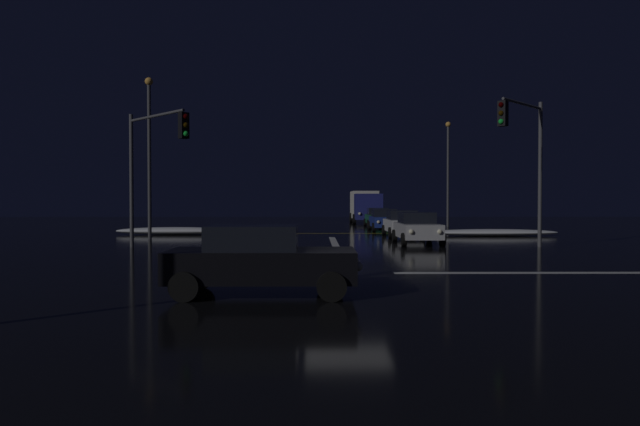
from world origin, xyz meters
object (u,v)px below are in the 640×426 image
at_px(sedan_blue, 384,220).
at_px(sedan_black_crossing, 260,259).
at_px(sedan_green, 378,217).
at_px(traffic_signal_ne, 526,146).
at_px(streetlamp_left_near, 149,146).
at_px(streetlamp_right_far, 448,166).
at_px(sedan_white, 402,223).
at_px(box_truck, 365,206).
at_px(sedan_silver, 417,228).
at_px(traffic_signal_nw, 153,153).

relative_size(sedan_blue, sedan_black_crossing, 1.00).
relative_size(sedan_green, traffic_signal_ne, 0.65).
distance_m(sedan_green, streetlamp_left_near, 21.37).
relative_size(traffic_signal_ne, streetlamp_left_near, 0.75).
height_order(sedan_black_crossing, traffic_signal_ne, traffic_signal_ne).
bearing_deg(streetlamp_right_far, sedan_blue, -131.41).
distance_m(sedan_white, traffic_signal_ne, 10.40).
bearing_deg(box_truck, streetlamp_left_near, -121.50).
bearing_deg(streetlamp_left_near, streetlamp_right_far, 38.42).
height_order(sedan_silver, sedan_black_crossing, same).
distance_m(box_truck, sedan_black_crossing, 41.46).
distance_m(traffic_signal_ne, traffic_signal_nw, 16.35).
relative_size(traffic_signal_nw, streetlamp_right_far, 0.70).
height_order(sedan_white, sedan_blue, same).
height_order(box_truck, streetlamp_right_far, streetlamp_right_far).
distance_m(box_truck, streetlamp_left_near, 26.69).
xyz_separation_m(sedan_green, box_truck, (-0.41, 7.23, 0.91)).
distance_m(sedan_black_crossing, traffic_signal_nw, 13.68).
relative_size(sedan_blue, traffic_signal_nw, 0.71).
bearing_deg(traffic_signal_ne, sedan_silver, 144.76).
xyz_separation_m(sedan_white, sedan_blue, (-0.28, 6.50, 0.00)).
xyz_separation_m(sedan_white, streetlamp_right_far, (5.88, 13.48, 4.25)).
height_order(sedan_green, sedan_black_crossing, same).
bearing_deg(sedan_green, sedan_black_crossing, -100.65).
xyz_separation_m(traffic_signal_ne, streetlamp_right_far, (1.77, 22.27, 0.50)).
bearing_deg(sedan_silver, box_truck, 90.72).
bearing_deg(sedan_blue, streetlamp_left_near, -147.24).
bearing_deg(streetlamp_right_far, sedan_white, -113.55).
relative_size(sedan_silver, traffic_signal_ne, 0.65).
height_order(sedan_silver, streetlamp_right_far, streetlamp_right_far).
bearing_deg(sedan_blue, traffic_signal_ne, -73.99).
height_order(box_truck, traffic_signal_ne, traffic_signal_ne).
bearing_deg(box_truck, sedan_white, -88.67).
bearing_deg(traffic_signal_nw, sedan_silver, 15.19).
bearing_deg(sedan_white, sedan_black_crossing, -107.00).
distance_m(box_truck, streetlamp_right_far, 9.72).
distance_m(sedan_blue, sedan_black_crossing, 28.14).
distance_m(traffic_signal_nw, streetlamp_left_near, 6.93).
height_order(traffic_signal_nw, streetlamp_right_far, streetlamp_right_far).
bearing_deg(traffic_signal_nw, sedan_black_crossing, -63.90).
height_order(sedan_silver, traffic_signal_nw, traffic_signal_nw).
distance_m(sedan_white, streetlamp_left_near, 15.15).
height_order(sedan_blue, sedan_green, same).
xyz_separation_m(sedan_blue, streetlamp_left_near, (-14.01, -9.02, 4.33)).
relative_size(sedan_white, streetlamp_left_near, 0.49).
bearing_deg(sedan_green, traffic_signal_ne, -79.10).
xyz_separation_m(sedan_silver, streetlamp_right_far, (6.02, 19.27, 4.25)).
relative_size(sedan_blue, streetlamp_right_far, 0.50).
bearing_deg(box_truck, traffic_signal_nw, -112.01).
xyz_separation_m(sedan_silver, sedan_green, (0.08, 18.61, 0.00)).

